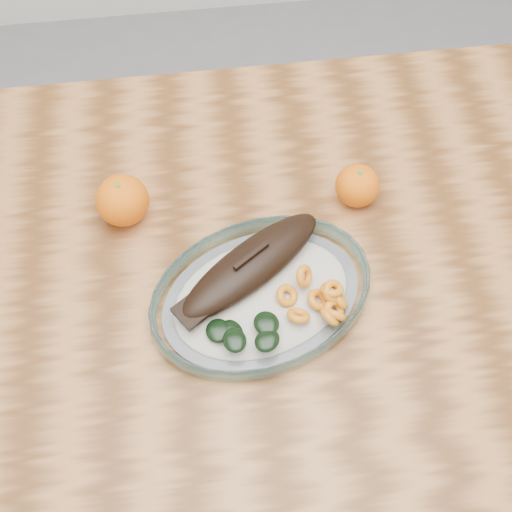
# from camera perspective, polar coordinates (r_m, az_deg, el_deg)

# --- Properties ---
(ground) EXTENTS (3.00, 3.00, 0.00)m
(ground) POSITION_cam_1_polar(r_m,az_deg,el_deg) (1.63, -0.33, -13.71)
(ground) COLOR slate
(ground) RESTS_ON ground
(dining_table) EXTENTS (1.20, 0.80, 0.75)m
(dining_table) POSITION_cam_1_polar(r_m,az_deg,el_deg) (1.03, -0.51, -3.39)
(dining_table) COLOR #5D3416
(dining_table) RESTS_ON ground
(plated_meal) EXTENTS (0.71, 0.71, 0.08)m
(plated_meal) POSITION_cam_1_polar(r_m,az_deg,el_deg) (0.89, 0.45, -3.27)
(plated_meal) COLOR white
(plated_meal) RESTS_ON dining_table
(orange_left) EXTENTS (0.08, 0.08, 0.08)m
(orange_left) POSITION_cam_1_polar(r_m,az_deg,el_deg) (0.97, -11.79, 4.86)
(orange_left) COLOR #F14504
(orange_left) RESTS_ON dining_table
(orange_right) EXTENTS (0.07, 0.07, 0.07)m
(orange_right) POSITION_cam_1_polar(r_m,az_deg,el_deg) (0.98, 8.99, 6.19)
(orange_right) COLOR #F14504
(orange_right) RESTS_ON dining_table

